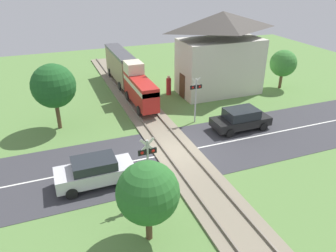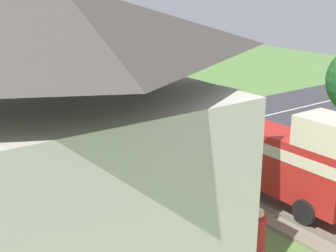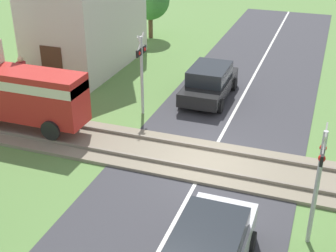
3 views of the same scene
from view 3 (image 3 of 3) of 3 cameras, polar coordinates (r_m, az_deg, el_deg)
name	(u,v)px [view 3 (image 3 of 3)]	position (r m, az deg, el deg)	size (l,w,h in m)	color
ground_plane	(207,163)	(16.39, 4.76, -4.51)	(60.00, 60.00, 0.00)	#5B8442
road_surface	(207,163)	(16.38, 4.76, -4.48)	(48.00, 6.40, 0.02)	#38383D
track_bed	(207,161)	(16.35, 4.76, -4.31)	(2.80, 48.00, 0.24)	gray
car_far_side	(209,82)	(21.18, 5.06, 5.37)	(4.14, 1.93, 1.52)	black
crossing_signal_west_approach	(319,172)	(12.32, 17.95, -5.37)	(0.90, 0.18, 3.46)	#B7B7B7
crossing_signal_east_approach	(142,64)	(19.10, -3.25, 7.53)	(0.90, 0.18, 3.46)	#B7B7B7
station_building	(86,0)	(25.00, -10.01, 14.84)	(7.74, 4.01, 7.12)	beige
pedestrian_by_station	(23,76)	(22.74, -17.29, 5.81)	(0.44, 0.44, 1.77)	#B2282D
tree_by_station	(150,0)	(30.13, -2.19, 15.09)	(2.44, 2.44, 3.61)	brown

